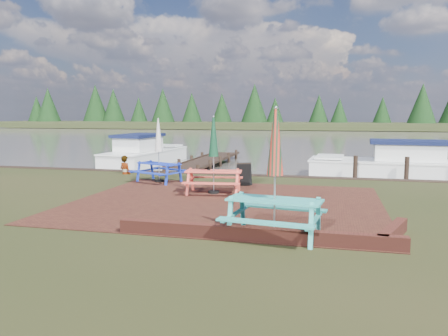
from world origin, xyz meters
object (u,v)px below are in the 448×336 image
(picnic_table_red, at_px, (214,167))
(picnic_table_blue, at_px, (159,160))
(jetty, at_px, (207,160))
(chalkboard, at_px, (244,174))
(picnic_table_teal, at_px, (275,193))
(boat_jetty, at_px, (144,155))
(boat_near, at_px, (392,166))
(person, at_px, (125,156))

(picnic_table_red, relative_size, picnic_table_blue, 1.04)
(picnic_table_blue, bearing_deg, jetty, 113.30)
(picnic_table_blue, bearing_deg, chalkboard, 20.31)
(picnic_table_teal, relative_size, picnic_table_red, 1.08)
(jetty, xyz_separation_m, boat_jetty, (-3.56, -0.20, 0.25))
(picnic_table_blue, height_order, boat_jetty, picnic_table_blue)
(picnic_table_blue, distance_m, boat_jetty, 7.70)
(boat_jetty, bearing_deg, picnic_table_red, -49.53)
(boat_near, bearing_deg, picnic_table_blue, 120.82)
(chalkboard, distance_m, person, 6.01)
(boat_jetty, height_order, boat_near, boat_jetty)
(picnic_table_teal, xyz_separation_m, boat_near, (3.77, 11.19, -0.61))
(picnic_table_blue, xyz_separation_m, chalkboard, (3.37, -0.14, -0.42))
(jetty, height_order, boat_near, boat_near)
(picnic_table_red, bearing_deg, picnic_table_blue, 137.37)
(jetty, distance_m, person, 5.71)
(chalkboard, bearing_deg, picnic_table_red, -136.14)
(picnic_table_blue, xyz_separation_m, boat_jetty, (-3.63, 6.77, -0.48))
(picnic_table_blue, relative_size, chalkboard, 2.90)
(picnic_table_red, bearing_deg, picnic_table_teal, -68.45)
(boat_jetty, height_order, person, person)
(picnic_table_red, height_order, boat_jetty, picnic_table_red)
(boat_jetty, bearing_deg, jetty, 7.59)
(picnic_table_teal, xyz_separation_m, jetty, (-5.35, 13.48, -0.85))
(picnic_table_teal, xyz_separation_m, chalkboard, (-1.92, 6.36, -0.53))
(picnic_table_teal, distance_m, picnic_table_red, 5.30)
(picnic_table_red, bearing_deg, boat_jetty, 118.43)
(jetty, relative_size, person, 5.66)
(boat_near, bearing_deg, picnic_table_red, 139.31)
(picnic_table_red, distance_m, chalkboard, 1.92)
(boat_jetty, bearing_deg, picnic_table_blue, -57.49)
(picnic_table_blue, bearing_deg, picnic_table_teal, -28.17)
(picnic_table_blue, distance_m, chalkboard, 3.40)
(picnic_table_teal, distance_m, chalkboard, 6.66)
(jetty, bearing_deg, chalkboard, -64.23)
(boat_jetty, bearing_deg, boat_near, -5.01)
(picnic_table_red, relative_size, boat_near, 0.37)
(chalkboard, xyz_separation_m, jetty, (-3.44, 7.12, -0.32))
(picnic_table_red, distance_m, boat_near, 9.16)
(boat_near, distance_m, person, 11.75)
(picnic_table_teal, bearing_deg, person, 140.21)
(chalkboard, relative_size, boat_near, 0.12)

